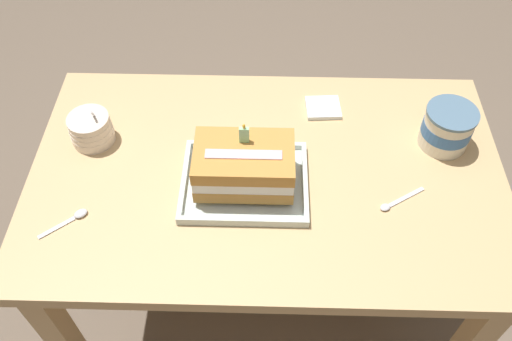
{
  "coord_description": "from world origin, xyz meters",
  "views": [
    {
      "loc": [
        -0.01,
        -0.84,
        1.8
      ],
      "look_at": [
        -0.03,
        -0.02,
        0.79
      ],
      "focal_mm": 37.31,
      "sensor_mm": 36.0,
      "label": 1
    }
  ],
  "objects_px": {
    "ice_cream_tub": "(447,128)",
    "serving_spoon_by_bowls": "(75,217)",
    "bowl_stack": "(91,129)",
    "foil_tray": "(245,183)",
    "napkin_pile": "(323,108)",
    "serving_spoon_near_tray": "(393,203)",
    "birthday_cake": "(244,165)"
  },
  "relations": [
    {
      "from": "ice_cream_tub",
      "to": "serving_spoon_by_bowls",
      "type": "relative_size",
      "value": 1.22
    },
    {
      "from": "ice_cream_tub",
      "to": "bowl_stack",
      "type": "bearing_deg",
      "value": -179.26
    },
    {
      "from": "foil_tray",
      "to": "napkin_pile",
      "type": "bearing_deg",
      "value": 52.52
    },
    {
      "from": "bowl_stack",
      "to": "serving_spoon_by_bowls",
      "type": "xyz_separation_m",
      "value": [
        0.01,
        -0.25,
        -0.03
      ]
    },
    {
      "from": "serving_spoon_by_bowls",
      "to": "napkin_pile",
      "type": "bearing_deg",
      "value": 32.28
    },
    {
      "from": "serving_spoon_by_bowls",
      "to": "napkin_pile",
      "type": "distance_m",
      "value": 0.71
    },
    {
      "from": "bowl_stack",
      "to": "serving_spoon_by_bowls",
      "type": "bearing_deg",
      "value": -87.69
    },
    {
      "from": "ice_cream_tub",
      "to": "serving_spoon_by_bowls",
      "type": "xyz_separation_m",
      "value": [
        -0.91,
        -0.26,
        -0.05
      ]
    },
    {
      "from": "foil_tray",
      "to": "serving_spoon_by_bowls",
      "type": "bearing_deg",
      "value": -164.48
    },
    {
      "from": "foil_tray",
      "to": "serving_spoon_near_tray",
      "type": "distance_m",
      "value": 0.36
    },
    {
      "from": "bowl_stack",
      "to": "napkin_pile",
      "type": "distance_m",
      "value": 0.63
    },
    {
      "from": "foil_tray",
      "to": "bowl_stack",
      "type": "relative_size",
      "value": 2.71
    },
    {
      "from": "birthday_cake",
      "to": "serving_spoon_near_tray",
      "type": "bearing_deg",
      "value": -7.97
    },
    {
      "from": "serving_spoon_by_bowls",
      "to": "bowl_stack",
      "type": "bearing_deg",
      "value": 92.31
    },
    {
      "from": "napkin_pile",
      "to": "bowl_stack",
      "type": "bearing_deg",
      "value": -168.08
    },
    {
      "from": "foil_tray",
      "to": "napkin_pile",
      "type": "distance_m",
      "value": 0.34
    },
    {
      "from": "foil_tray",
      "to": "serving_spoon_by_bowls",
      "type": "height_order",
      "value": "foil_tray"
    },
    {
      "from": "ice_cream_tub",
      "to": "serving_spoon_by_bowls",
      "type": "bearing_deg",
      "value": -163.84
    },
    {
      "from": "serving_spoon_by_bowls",
      "to": "birthday_cake",
      "type": "bearing_deg",
      "value": 15.53
    },
    {
      "from": "ice_cream_tub",
      "to": "serving_spoon_near_tray",
      "type": "height_order",
      "value": "ice_cream_tub"
    },
    {
      "from": "bowl_stack",
      "to": "napkin_pile",
      "type": "bearing_deg",
      "value": 11.92
    },
    {
      "from": "foil_tray",
      "to": "napkin_pile",
      "type": "xyz_separation_m",
      "value": [
        0.21,
        0.27,
        -0.0
      ]
    },
    {
      "from": "birthday_cake",
      "to": "napkin_pile",
      "type": "relative_size",
      "value": 2.37
    },
    {
      "from": "bowl_stack",
      "to": "serving_spoon_near_tray",
      "type": "height_order",
      "value": "bowl_stack"
    },
    {
      "from": "bowl_stack",
      "to": "ice_cream_tub",
      "type": "distance_m",
      "value": 0.92
    },
    {
      "from": "bowl_stack",
      "to": "ice_cream_tub",
      "type": "height_order",
      "value": "same"
    },
    {
      "from": "birthday_cake",
      "to": "ice_cream_tub",
      "type": "height_order",
      "value": "birthday_cake"
    },
    {
      "from": "serving_spoon_by_bowls",
      "to": "ice_cream_tub",
      "type": "bearing_deg",
      "value": 16.16
    },
    {
      "from": "bowl_stack",
      "to": "foil_tray",
      "type": "bearing_deg",
      "value": -19.28
    },
    {
      "from": "birthday_cake",
      "to": "ice_cream_tub",
      "type": "bearing_deg",
      "value": 16.63
    },
    {
      "from": "serving_spoon_near_tray",
      "to": "ice_cream_tub",
      "type": "bearing_deg",
      "value": 52.87
    },
    {
      "from": "bowl_stack",
      "to": "ice_cream_tub",
      "type": "xyz_separation_m",
      "value": [
        0.92,
        0.01,
        0.02
      ]
    }
  ]
}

